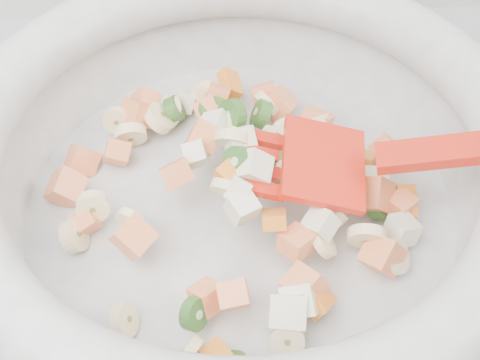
{
  "coord_description": "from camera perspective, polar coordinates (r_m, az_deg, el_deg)",
  "views": [
    {
      "loc": [
        -0.07,
        1.12,
        1.32
      ],
      "look_at": [
        -0.05,
        1.45,
        0.95
      ],
      "focal_mm": 50.0,
      "sensor_mm": 36.0,
      "label": 1
    }
  ],
  "objects": [
    {
      "name": "mixing_bowl",
      "position": [
        0.49,
        0.08,
        1.16
      ],
      "size": [
        0.54,
        0.42,
        0.14
      ],
      "color": "silver",
      "rests_on": "counter"
    }
  ]
}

